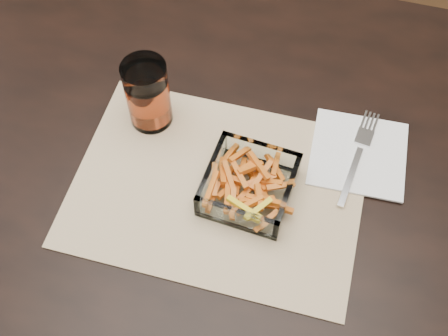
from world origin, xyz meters
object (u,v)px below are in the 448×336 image
Objects in this scene: dining_table at (213,182)px; glass_bowl at (249,186)px; tumbler at (148,96)px; fork at (358,154)px.

glass_bowl is at bearing -35.50° from dining_table.
glass_bowl is 0.22m from tumbler.
glass_bowl is 1.10× the size of tumbler.
glass_bowl is (0.07, -0.05, 0.11)m from dining_table.
tumbler is at bearing 159.65° from dining_table.
tumbler reaches higher than glass_bowl.
dining_table is 0.14m from glass_bowl.
glass_bowl reaches higher than dining_table.
tumbler is 0.35m from fork.
tumbler reaches higher than fork.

